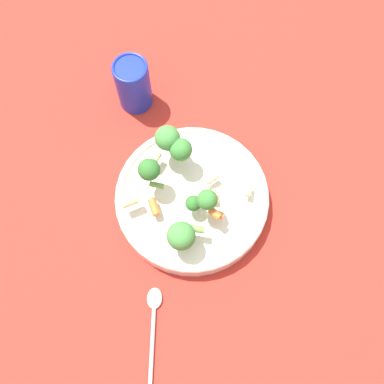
% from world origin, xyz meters
% --- Properties ---
extents(ground_plane, '(3.00, 3.00, 0.00)m').
position_xyz_m(ground_plane, '(0.00, 0.00, 0.00)').
color(ground_plane, '#B72D23').
extents(bowl, '(0.27, 0.27, 0.04)m').
position_xyz_m(bowl, '(0.00, 0.00, 0.02)').
color(bowl, silver).
rests_on(bowl, ground_plane).
extents(pasta_salad, '(0.22, 0.21, 0.08)m').
position_xyz_m(pasta_salad, '(0.02, 0.00, 0.09)').
color(pasta_salad, '#8CB766').
rests_on(pasta_salad, bowl).
extents(cup, '(0.07, 0.07, 0.11)m').
position_xyz_m(cup, '(0.14, -0.20, 0.06)').
color(cup, '#192DAD').
rests_on(cup, ground_plane).
extents(spoon, '(0.04, 0.20, 0.01)m').
position_xyz_m(spoon, '(0.04, 0.23, 0.01)').
color(spoon, silver).
rests_on(spoon, ground_plane).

